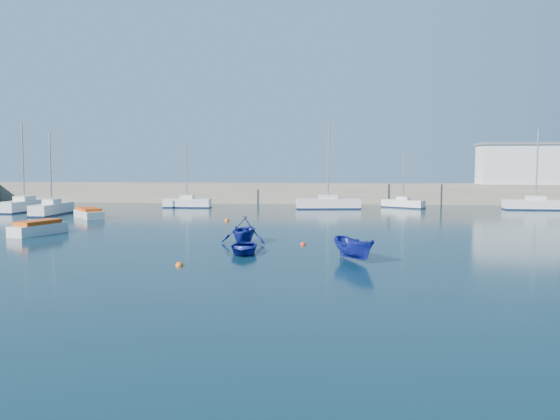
# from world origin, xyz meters

# --- Properties ---
(ground) EXTENTS (220.00, 220.00, 0.00)m
(ground) POSITION_xyz_m (0.00, 0.00, 0.00)
(ground) COLOR #0B2632
(ground) RESTS_ON ground
(back_wall) EXTENTS (96.00, 4.50, 2.60)m
(back_wall) POSITION_xyz_m (0.00, 46.00, 1.30)
(back_wall) COLOR gray
(back_wall) RESTS_ON ground
(harbor_office) EXTENTS (10.00, 4.00, 5.00)m
(harbor_office) POSITION_xyz_m (30.00, 46.00, 5.10)
(harbor_office) COLOR silver
(harbor_office) RESTS_ON back_wall
(sailboat_3) EXTENTS (1.79, 6.21, 8.27)m
(sailboat_3) POSITION_xyz_m (-22.64, 26.64, 0.64)
(sailboat_3) COLOR silver
(sailboat_3) RESTS_ON ground
(sailboat_4) EXTENTS (2.57, 7.46, 9.63)m
(sailboat_4) POSITION_xyz_m (-27.65, 30.21, 0.67)
(sailboat_4) COLOR silver
(sailboat_4) RESTS_ON ground
(sailboat_5) EXTENTS (5.56, 1.56, 7.47)m
(sailboat_5) POSITION_xyz_m (-11.17, 36.73, 0.60)
(sailboat_5) COLOR silver
(sailboat_5) RESTS_ON ground
(sailboat_6) EXTENTS (7.57, 3.01, 9.64)m
(sailboat_6) POSITION_xyz_m (5.57, 36.61, 0.65)
(sailboat_6) COLOR silver
(sailboat_6) RESTS_ON ground
(sailboat_7) EXTENTS (5.01, 3.90, 6.75)m
(sailboat_7) POSITION_xyz_m (14.44, 38.73, 0.53)
(sailboat_7) COLOR silver
(sailboat_7) RESTS_ON ground
(sailboat_8) EXTENTS (6.93, 2.09, 9.05)m
(sailboat_8) POSITION_xyz_m (29.05, 37.31, 0.63)
(sailboat_8) COLOR silver
(sailboat_8) RESTS_ON ground
(motorboat_1) EXTENTS (2.82, 4.58, 1.06)m
(motorboat_1) POSITION_xyz_m (-15.73, 11.54, 0.50)
(motorboat_1) COLOR silver
(motorboat_1) RESTS_ON ground
(motorboat_2) EXTENTS (4.27, 4.64, 0.96)m
(motorboat_2) POSITION_xyz_m (-17.57, 24.08, 0.45)
(motorboat_2) COLOR silver
(motorboat_2) RESTS_ON ground
(dinghy_center) EXTENTS (2.58, 3.47, 0.69)m
(dinghy_center) POSITION_xyz_m (0.74, 4.51, 0.35)
(dinghy_center) COLOR navy
(dinghy_center) RESTS_ON ground
(dinghy_left) EXTENTS (3.22, 3.64, 1.79)m
(dinghy_left) POSITION_xyz_m (0.12, 8.56, 0.90)
(dinghy_left) COLOR navy
(dinghy_left) RESTS_ON ground
(dinghy_right) EXTENTS (2.76, 3.51, 1.29)m
(dinghy_right) POSITION_xyz_m (7.08, 2.75, 0.64)
(dinghy_right) COLOR navy
(dinghy_right) RESTS_ON ground
(buoy_0) EXTENTS (0.41, 0.41, 0.41)m
(buoy_0) POSITION_xyz_m (-1.96, 0.40, 0.00)
(buoy_0) COLOR #EF5C0C
(buoy_0) RESTS_ON ground
(buoy_1) EXTENTS (0.38, 0.38, 0.38)m
(buoy_1) POSITION_xyz_m (4.03, 8.23, 0.00)
(buoy_1) COLOR red
(buoy_1) RESTS_ON ground
(buoy_3) EXTENTS (0.45, 0.45, 0.45)m
(buoy_3) POSITION_xyz_m (-3.63, 22.31, 0.00)
(buoy_3) COLOR #EF5C0C
(buoy_3) RESTS_ON ground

